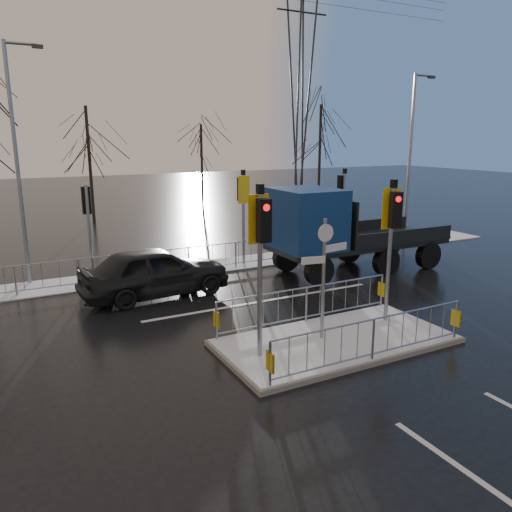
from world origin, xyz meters
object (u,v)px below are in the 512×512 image
car_far_lane (155,271)px  street_lamp_right (411,153)px  traffic_island (335,329)px  street_lamp_left (18,156)px  flatbed_truck (328,229)px

car_far_lane → street_lamp_right: street_lamp_right is taller
car_far_lane → street_lamp_right: bearing=-84.2°
traffic_island → street_lamp_left: bearing=124.1°
flatbed_truck → street_lamp_right: 7.98m
traffic_island → street_lamp_left: size_ratio=0.73×
traffic_island → car_far_lane: size_ratio=1.23×
street_lamp_right → street_lamp_left: bearing=176.6°
flatbed_truck → street_lamp_left: size_ratio=0.88×
traffic_island → street_lamp_right: 14.14m
street_lamp_left → traffic_island: bearing=-55.9°
flatbed_truck → street_lamp_right: (6.91, 3.00, 2.63)m
street_lamp_right → car_far_lane: bearing=-169.4°
street_lamp_left → street_lamp_right: bearing=-3.4°
street_lamp_right → street_lamp_left: 17.03m
flatbed_truck → street_lamp_right: bearing=23.4°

